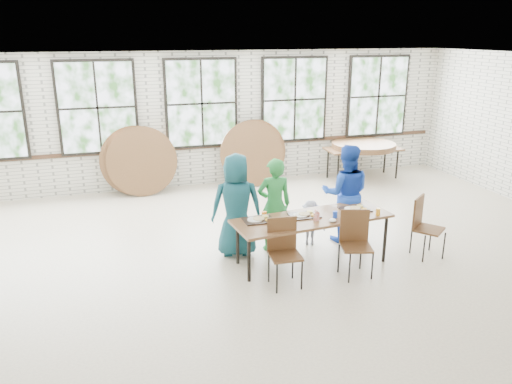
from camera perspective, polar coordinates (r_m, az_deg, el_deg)
The scene contains 13 objects.
room at distance 11.25m, azimuth -6.24°, elevation 9.80°, with size 12.00×12.00×12.00m.
dining_table at distance 7.50m, azimuth 6.46°, elevation -3.24°, with size 2.47×1.04×0.74m.
chair_near_left at distance 6.92m, azimuth 3.16°, elevation -6.17°, with size 0.45×0.43×0.95m.
chair_near_right at distance 7.33m, azimuth 11.27°, elevation -5.11°, with size 0.51×0.50×0.95m.
chair_spare at distance 8.19m, azimuth 18.57°, elevation -3.23°, with size 0.58×0.58×0.95m.
adult_teal at distance 7.72m, azimuth -2.24°, elevation -1.53°, with size 0.80×0.52×1.63m, color #175659.
adult_green at distance 7.92m, azimuth 2.10°, elevation -1.47°, with size 0.55×0.36×1.52m, color #238337.
toddler at distance 8.27m, azimuth 6.22°, elevation -3.50°, with size 0.49×0.28×0.76m, color #141740.
adult_blue at distance 8.38m, azimuth 10.21°, elevation -0.18°, with size 0.80×0.62×1.65m, color #1A43B8.
storage_table at distance 12.20m, azimuth 12.16°, elevation 4.67°, with size 1.83×0.83×0.74m.
tabletop_clutter at distance 7.48m, azimuth 7.28°, elevation -2.71°, with size 2.04×0.59×0.11m.
round_tops_stacked at distance 12.18m, azimuth 12.19°, elevation 5.21°, with size 1.50×1.50×0.13m.
round_tops_leaning at distance 11.15m, azimuth -6.65°, elevation 3.98°, with size 4.18×0.44×1.49m.
Camera 1 is at (-2.16, -6.50, 3.36)m, focal length 35.00 mm.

